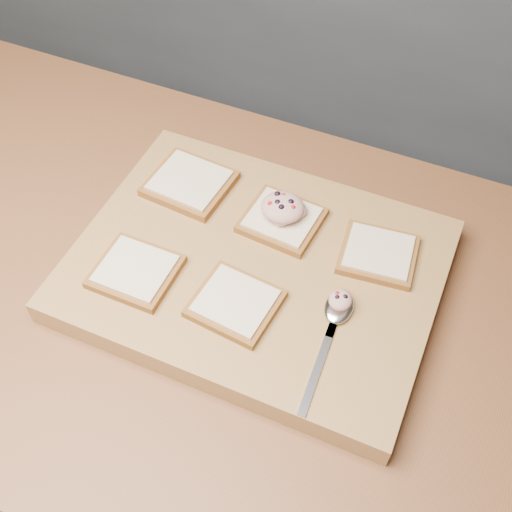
# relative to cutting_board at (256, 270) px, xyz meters

# --- Properties ---
(ground) EXTENTS (4.00, 4.00, 0.00)m
(ground) POSITION_rel_cutting_board_xyz_m (-0.07, -0.04, -0.92)
(ground) COLOR #515459
(ground) RESTS_ON ground
(island_counter) EXTENTS (2.00, 0.80, 0.90)m
(island_counter) POSITION_rel_cutting_board_xyz_m (-0.07, -0.04, -0.47)
(island_counter) COLOR slate
(island_counter) RESTS_ON ground
(back_counter) EXTENTS (3.60, 0.62, 0.94)m
(back_counter) POSITION_rel_cutting_board_xyz_m (-0.07, 1.39, -0.45)
(back_counter) COLOR slate
(back_counter) RESTS_ON ground
(cutting_board) EXTENTS (0.54, 0.41, 0.04)m
(cutting_board) POSITION_rel_cutting_board_xyz_m (0.00, 0.00, 0.00)
(cutting_board) COLOR #A47C46
(cutting_board) RESTS_ON island_counter
(bread_far_left) EXTENTS (0.13, 0.13, 0.02)m
(bread_far_left) POSITION_rel_cutting_board_xyz_m (-0.16, 0.10, 0.03)
(bread_far_left) COLOR brown
(bread_far_left) RESTS_ON cutting_board
(bread_far_center) EXTENTS (0.12, 0.11, 0.02)m
(bread_far_center) POSITION_rel_cutting_board_xyz_m (0.01, 0.09, 0.03)
(bread_far_center) COLOR brown
(bread_far_center) RESTS_ON cutting_board
(bread_far_right) EXTENTS (0.12, 0.11, 0.02)m
(bread_far_right) POSITION_rel_cutting_board_xyz_m (0.16, 0.08, 0.03)
(bread_far_right) COLOR brown
(bread_far_right) RESTS_ON cutting_board
(bread_near_left) EXTENTS (0.11, 0.11, 0.02)m
(bread_near_left) POSITION_rel_cutting_board_xyz_m (-0.15, -0.09, 0.03)
(bread_near_left) COLOR brown
(bread_near_left) RESTS_ON cutting_board
(bread_near_center) EXTENTS (0.12, 0.11, 0.02)m
(bread_near_center) POSITION_rel_cutting_board_xyz_m (0.01, -0.08, 0.03)
(bread_near_center) COLOR brown
(bread_near_center) RESTS_ON cutting_board
(tuna_salad_dollop) EXTENTS (0.07, 0.06, 0.03)m
(tuna_salad_dollop) POSITION_rel_cutting_board_xyz_m (0.00, 0.09, 0.05)
(tuna_salad_dollop) COLOR tan
(tuna_salad_dollop) RESTS_ON bread_far_center
(spoon) EXTENTS (0.04, 0.20, 0.01)m
(spoon) POSITION_rel_cutting_board_xyz_m (0.14, -0.05, 0.03)
(spoon) COLOR silver
(spoon) RESTS_ON cutting_board
(spoon_salad) EXTENTS (0.03, 0.04, 0.02)m
(spoon_salad) POSITION_rel_cutting_board_xyz_m (0.14, -0.03, 0.04)
(spoon_salad) COLOR tan
(spoon_salad) RESTS_ON spoon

